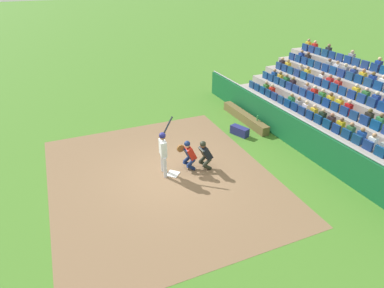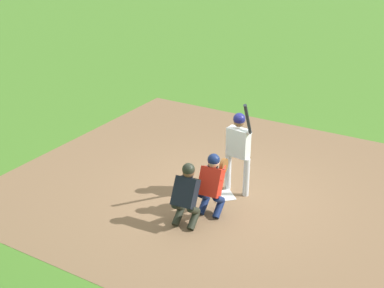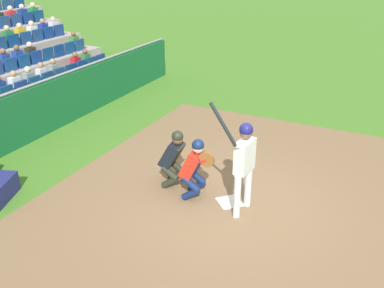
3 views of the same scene
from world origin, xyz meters
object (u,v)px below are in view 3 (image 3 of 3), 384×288
Objects in this scene: batter_at_plate at (244,158)px; home_plate_umpire at (174,156)px; home_plate_marker at (230,202)px; catcher_crouching at (195,165)px; equipment_duffel_bag at (0,190)px.

home_plate_umpire is at bearing -101.14° from batter_at_plate.
home_plate_marker is 1.00m from catcher_crouching.
catcher_crouching reaches higher than home_plate_umpire.
home_plate_marker is at bearing 98.51° from catcher_crouching.
home_plate_marker is 4.51m from equipment_duffel_bag.
batter_at_plate is 1.67m from home_plate_umpire.
home_plate_marker is at bearing 93.78° from equipment_duffel_bag.
catcher_crouching reaches higher than home_plate_marker.
home_plate_marker is at bearing -121.17° from batter_at_plate.
home_plate_marker is 1.16m from batter_at_plate.
catcher_crouching is 1.42× the size of equipment_duffel_bag.
catcher_crouching is 1.01× the size of home_plate_umpire.
catcher_crouching is (-0.07, -1.00, -0.40)m from batter_at_plate.
catcher_crouching is 3.86m from equipment_duffel_bag.
batter_at_plate is at bearing 85.74° from catcher_crouching.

